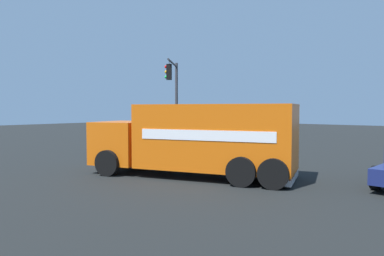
# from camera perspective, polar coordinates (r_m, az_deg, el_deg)

# --- Properties ---
(ground_plane) EXTENTS (100.00, 100.00, 0.00)m
(ground_plane) POSITION_cam_1_polar(r_m,az_deg,el_deg) (15.12, 0.01, -6.77)
(ground_plane) COLOR black
(delivery_truck) EXTENTS (8.20, 4.76, 2.74)m
(delivery_truck) POSITION_cam_1_polar(r_m,az_deg,el_deg) (13.73, 0.82, -1.70)
(delivery_truck) COLOR orange
(delivery_truck) RESTS_ON ground
(traffic_light_primary) EXTENTS (2.27, 3.29, 5.79)m
(traffic_light_primary) POSITION_cam_1_polar(r_m,az_deg,el_deg) (24.25, -2.87, 5.89)
(traffic_light_primary) COLOR #38383D
(traffic_light_primary) RESTS_ON ground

